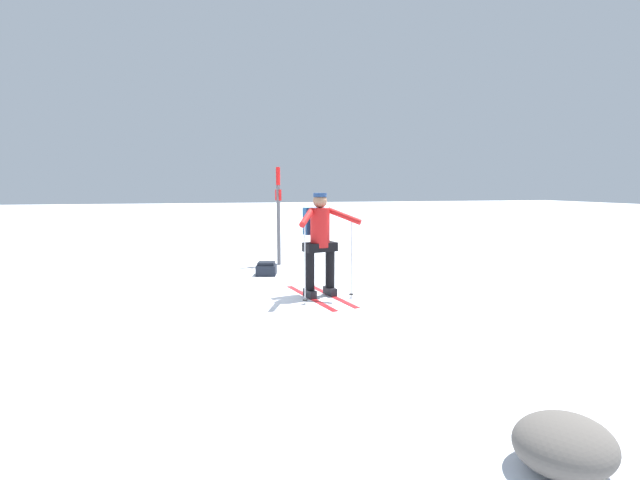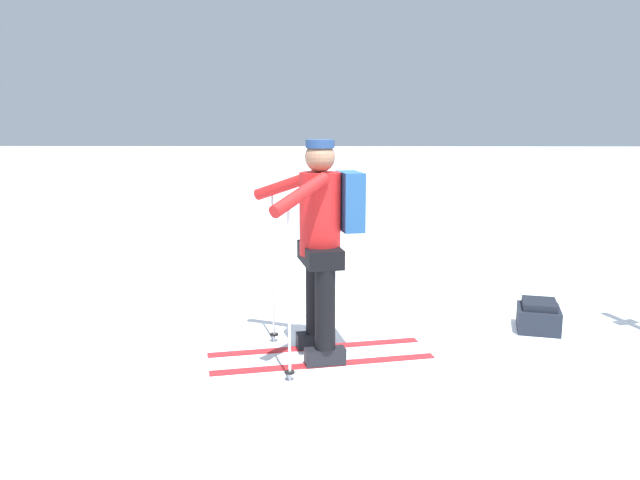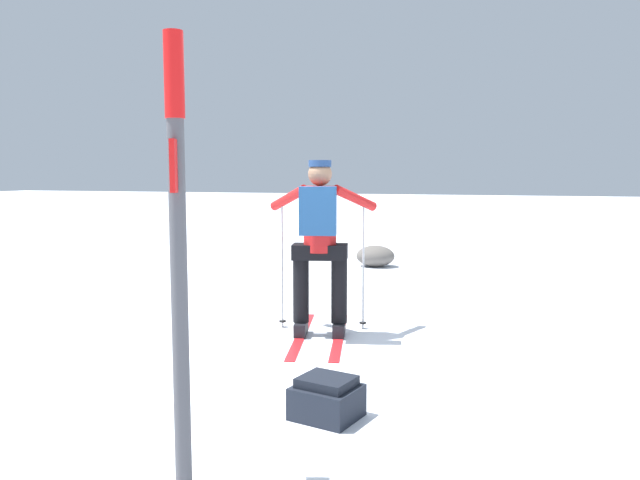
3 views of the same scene
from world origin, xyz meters
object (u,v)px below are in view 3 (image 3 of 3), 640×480
at_px(trail_marker, 178,227).
at_px(rock_boulder, 375,256).
at_px(dropped_backpack, 327,399).
at_px(skier, 320,238).

height_order(trail_marker, rock_boulder, trail_marker).
xyz_separation_m(dropped_backpack, rock_boulder, (-1.12, 6.33, 0.05)).
bearing_deg(skier, trail_marker, -85.33).
height_order(dropped_backpack, trail_marker, trail_marker).
relative_size(dropped_backpack, trail_marker, 0.21).
xyz_separation_m(skier, trail_marker, (0.24, -2.92, 0.34)).
height_order(skier, dropped_backpack, skier).
bearing_deg(trail_marker, dropped_backpack, 69.13).
bearing_deg(trail_marker, rock_boulder, 95.51).
bearing_deg(trail_marker, skier, 94.67).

